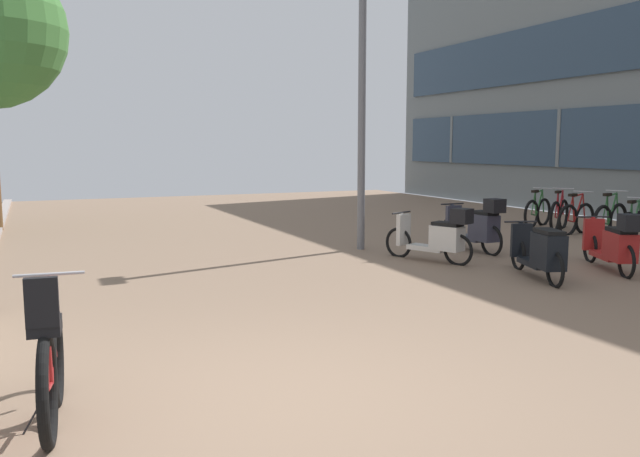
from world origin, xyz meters
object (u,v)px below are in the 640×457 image
bicycle_rack_05 (610,221)px  bicycle_rack_07 (559,215)px  scooter_far (615,244)px  bicycle_rack_04 (634,226)px  bicycle_rack_06 (576,218)px  bicycle_foreground (45,367)px  lamp_post (362,85)px  scooter_extra (541,252)px  scooter_near (477,227)px  bicycle_rack_08 (538,212)px  scooter_mid (438,236)px

bicycle_rack_05 → bicycle_rack_07: bearing=91.0°
scooter_far → bicycle_rack_07: bearing=54.5°
bicycle_rack_04 → bicycle_rack_06: 1.41m
bicycle_foreground → bicycle_rack_05: size_ratio=1.07×
lamp_post → scooter_extra: bearing=-73.1°
scooter_near → lamp_post: 3.30m
bicycle_rack_04 → lamp_post: bearing=164.3°
bicycle_rack_06 → scooter_extra: bearing=-140.7°
bicycle_rack_04 → scooter_far: (-2.83, -2.03, 0.11)m
bicycle_rack_07 → bicycle_rack_08: 0.70m
scooter_extra → lamp_post: 4.49m
scooter_mid → lamp_post: (-0.53, 1.70, 2.57)m
bicycle_rack_05 → scooter_mid: bicycle_rack_05 is taller
scooter_near → scooter_mid: scooter_near is taller
bicycle_rack_05 → bicycle_rack_04: bearing=-101.5°
bicycle_foreground → scooter_extra: 6.97m
bicycle_rack_06 → lamp_post: size_ratio=0.24×
bicycle_rack_05 → scooter_far: bearing=-137.5°
bicycle_rack_07 → scooter_near: scooter_near is taller
scooter_near → scooter_mid: bearing=-155.6°
bicycle_rack_08 → scooter_far: scooter_far is taller
scooter_mid → bicycle_rack_08: bearing=31.5°
bicycle_rack_05 → bicycle_rack_06: bearing=107.7°
scooter_far → scooter_extra: (-1.42, 0.02, -0.03)m
lamp_post → bicycle_rack_05: bearing=-8.3°
bicycle_rack_05 → bicycle_rack_07: (-0.02, 1.40, -0.01)m
scooter_near → bicycle_rack_06: bearing=16.8°
scooter_extra → lamp_post: bearing=106.9°
bicycle_rack_07 → scooter_extra: size_ratio=0.70×
lamp_post → bicycle_rack_06: bearing=-1.0°
scooter_near → scooter_mid: size_ratio=1.12×
bicycle_rack_05 → scooter_mid: size_ratio=0.87×
bicycle_rack_05 → scooter_mid: bearing=-169.5°
bicycle_rack_08 → scooter_far: size_ratio=0.74×
bicycle_rack_04 → scooter_extra: bearing=-154.7°
bicycle_rack_07 → bicycle_rack_04: bearing=-93.2°
bicycle_rack_06 → scooter_far: 4.40m
bicycle_rack_04 → scooter_near: scooter_near is taller
bicycle_rack_07 → scooter_mid: 5.43m
bicycle_rack_04 → scooter_extra: 4.70m
bicycle_foreground → scooter_mid: bearing=34.2°
bicycle_rack_06 → bicycle_foreground: bearing=-152.0°
lamp_post → scooter_mid: bearing=-72.8°
scooter_mid → lamp_post: bearing=107.2°
bicycle_foreground → bicycle_rack_08: 13.07m
scooter_extra → lamp_post: (-1.07, 3.50, 2.59)m
bicycle_rack_07 → scooter_far: bearing=-125.5°
bicycle_rack_07 → lamp_post: size_ratio=0.22×
bicycle_foreground → bicycle_rack_05: (10.97, 5.02, -0.05)m
bicycle_rack_04 → lamp_post: 6.14m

